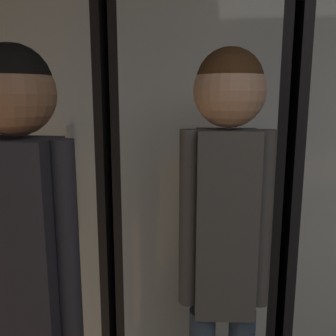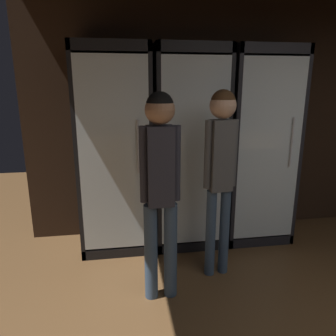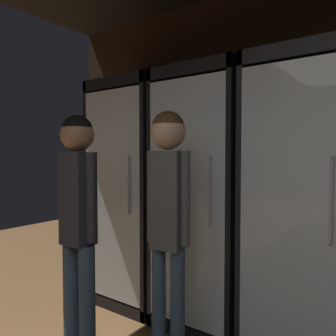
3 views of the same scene
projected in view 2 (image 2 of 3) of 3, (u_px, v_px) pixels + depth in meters
wall_back at (286, 112)px, 3.74m from camera, size 6.00×0.06×2.80m
cooler_far_left at (115, 152)px, 3.25m from camera, size 0.73×0.61×2.09m
cooler_left at (188, 151)px, 3.37m from camera, size 0.73×0.61×2.09m
cooler_center at (255, 149)px, 3.48m from camera, size 0.73×0.61×2.09m
shopper_near at (160, 176)px, 2.37m from camera, size 0.31×0.22×1.66m
shopper_far at (221, 158)px, 2.67m from camera, size 0.30×0.22×1.67m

